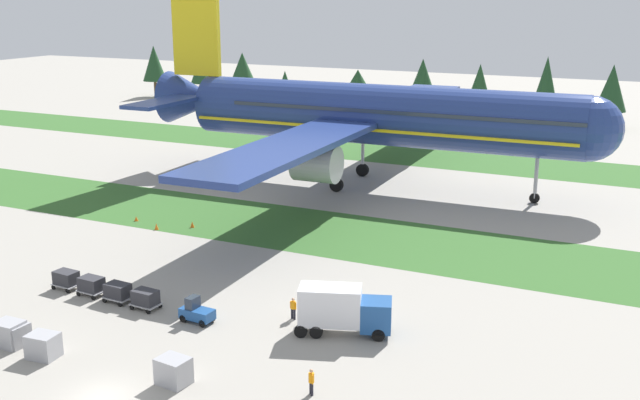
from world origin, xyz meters
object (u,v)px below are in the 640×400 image
Objects in this scene: airliner at (371,114)px; cargo_dolly_lead at (145,298)px; uld_container_1 at (9,334)px; taxiway_marker_1 at (136,219)px; ground_crew_marshaller at (293,308)px; cargo_dolly_second at (118,291)px; ground_crew_loader at (311,381)px; cargo_dolly_fourth at (66,278)px; catering_truck at (343,309)px; uld_container_2 at (43,346)px; baggage_tug at (196,312)px; taxiway_marker_0 at (192,224)px; cargo_dolly_third at (91,285)px; uld_container_3 at (174,371)px; uld_container_0 at (14,334)px; taxiway_marker_2 at (156,227)px.

airliner is 32.58× the size of cargo_dolly_lead.
uld_container_1 is 30.50m from taxiway_marker_1.
cargo_dolly_lead is 10.40m from uld_container_1.
cargo_dolly_second is at bearing 16.75° from ground_crew_marshaller.
cargo_dolly_second is at bearing -153.15° from ground_crew_loader.
catering_truck is at bearing 98.41° from cargo_dolly_fourth.
cargo_dolly_lead is at bearing -49.70° from taxiway_marker_1.
catering_truck is 20.88m from uld_container_2.
cargo_dolly_second is 9.67m from uld_container_1.
taxiway_marker_1 is (-27.45, 15.68, -0.69)m from ground_crew_marshaller.
baggage_tug is at bearing 90.00° from cargo_dolly_fourth.
uld_container_1 is at bearing 174.42° from uld_container_2.
cargo_dolly_second is at bearing -72.10° from taxiway_marker_0.
ground_crew_loader is at bearing 77.77° from cargo_dolly_third.
uld_container_2 is 10.22m from uld_container_3.
uld_container_3 reaches higher than cargo_dolly_second.
baggage_tug is 11.16m from uld_container_2.
airliner is 45.38m from cargo_dolly_second.
uld_container_0 is at bearing -67.46° from taxiway_marker_1.
taxiway_marker_1 is (-11.45, 28.26, -0.64)m from uld_container_1.
uld_container_3 is (-2.29, -12.09, -0.07)m from ground_crew_marshaller.
baggage_tug is 7.93m from cargo_dolly_second.
uld_container_0 reaches higher than cargo_dolly_fourth.
airliner is 54.97m from uld_container_2.
uld_container_1 is at bearing -135.95° from uld_container_0.
baggage_tug is at bearing 56.86° from uld_container_2.
catering_truck is (15.80, 2.56, 1.03)m from cargo_dolly_lead.
cargo_dolly_lead is 1.32× the size of ground_crew_marshaller.
uld_container_0 is at bearing 12.00° from cargo_dolly_third.
baggage_tug is at bearing 90.00° from cargo_dolly_lead.
taxiway_marker_1 is (-21.07, 19.26, -0.56)m from baggage_tug.
catering_truck is at bearing -27.86° from taxiway_marker_2.
cargo_dolly_fourth is 10.60m from uld_container_0.
taxiway_marker_0 is at bearing -140.82° from baggage_tug.
airliner reaches higher than catering_truck.
ground_crew_marshaller is (14.29, 3.07, 0.03)m from cargo_dolly_second.
uld_container_3 is 33.68m from taxiway_marker_2.
cargo_dolly_third is 0.31× the size of catering_truck.
uld_container_0 is 1.00× the size of uld_container_1.
uld_container_1 is at bearing -22.54° from cargo_dolly_lead.
uld_container_3 is (4.09, -8.51, 0.06)m from baggage_tug.
cargo_dolly_lead is at bearing -99.93° from catering_truck.
catering_truck reaches higher than taxiway_marker_2.
airliner is at bearing 174.97° from cargo_dolly_third.
airliner reaches higher than cargo_dolly_fourth.
airliner is 32.58× the size of cargo_dolly_third.
cargo_dolly_second is 20.40m from taxiway_marker_0.
uld_container_1 is at bearing 42.82° from ground_crew_marshaller.
ground_crew_loader is (16.58, -50.93, -8.38)m from airliner.
ground_crew_loader is at bearing -44.06° from taxiway_marker_0.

